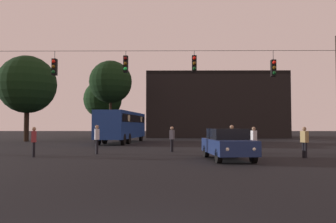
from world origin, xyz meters
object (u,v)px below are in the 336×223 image
at_px(pedestrian_crossing_center, 34,140).
at_px(pedestrian_near_bus, 254,139).
at_px(pedestrian_crossing_left, 304,140).
at_px(pedestrian_far_side, 172,138).
at_px(city_bus, 122,124).
at_px(tree_left_silhouette, 103,99).
at_px(tree_behind_building, 27,85).
at_px(car_near_right, 228,143).
at_px(pedestrian_crossing_right, 232,137).
at_px(pedestrian_trailing, 97,138).
at_px(tree_right_far, 111,82).

xyz_separation_m(pedestrian_crossing_center, pedestrian_near_bus, (12.04, 1.66, 0.00)).
bearing_deg(pedestrian_crossing_left, pedestrian_far_side, 149.24).
relative_size(city_bus, pedestrian_crossing_left, 6.96).
distance_m(pedestrian_crossing_left, tree_left_silhouette, 35.93).
bearing_deg(pedestrian_near_bus, tree_behind_building, 140.68).
bearing_deg(car_near_right, pedestrian_near_bus, 56.50).
bearing_deg(pedestrian_crossing_left, pedestrian_crossing_right, 134.75).
distance_m(pedestrian_crossing_center, pedestrian_trailing, 3.54).
bearing_deg(city_bus, car_near_right, -65.75).
xyz_separation_m(city_bus, pedestrian_trailing, (0.43, -13.38, -0.90)).
height_order(car_near_right, pedestrian_crossing_right, pedestrian_crossing_right).
distance_m(pedestrian_near_bus, pedestrian_trailing, 9.14).
xyz_separation_m(city_bus, tree_behind_building, (-10.68, 2.86, 4.23)).
distance_m(city_bus, pedestrian_crossing_left, 19.56).
bearing_deg(tree_behind_building, tree_right_far, 42.39).
distance_m(pedestrian_crossing_right, tree_behind_building, 25.07).
xyz_separation_m(car_near_right, pedestrian_crossing_left, (4.16, 1.12, 0.11)).
bearing_deg(pedestrian_crossing_center, pedestrian_near_bus, 7.86).
distance_m(city_bus, pedestrian_near_bus, 16.75).
bearing_deg(pedestrian_crossing_left, tree_right_far, 119.87).
relative_size(pedestrian_crossing_left, tree_behind_building, 0.17).
distance_m(tree_left_silhouette, tree_right_far, 6.48).
bearing_deg(pedestrian_trailing, tree_right_far, 98.27).
bearing_deg(pedestrian_crossing_center, city_bus, 80.83).
bearing_deg(pedestrian_trailing, pedestrian_far_side, 22.40).
bearing_deg(car_near_right, tree_right_far, 111.51).
xyz_separation_m(pedestrian_crossing_left, pedestrian_crossing_right, (-3.19, 3.22, 0.07)).
relative_size(pedestrian_trailing, tree_behind_building, 0.18).
distance_m(pedestrian_trailing, tree_right_far, 24.36).
relative_size(car_near_right, pedestrian_crossing_right, 2.61).
xyz_separation_m(pedestrian_near_bus, tree_right_far, (-12.51, 23.63, 6.38)).
xyz_separation_m(tree_left_silhouette, tree_right_far, (2.17, -5.86, 1.74)).
height_order(pedestrian_crossing_center, pedestrian_crossing_right, pedestrian_crossing_right).
relative_size(pedestrian_crossing_center, pedestrian_near_bus, 1.00).
relative_size(city_bus, tree_left_silhouette, 1.35).
bearing_deg(pedestrian_far_side, tree_left_silhouette, 110.07).
xyz_separation_m(pedestrian_far_side, tree_left_silhouette, (-9.98, 27.32, 4.63)).
height_order(pedestrian_crossing_right, tree_right_far, tree_right_far).
bearing_deg(pedestrian_crossing_left, pedestrian_crossing_center, 178.98).
height_order(pedestrian_crossing_left, pedestrian_far_side, pedestrian_far_side).
distance_m(pedestrian_trailing, pedestrian_far_side, 4.78).
bearing_deg(city_bus, tree_right_far, 106.62).
xyz_separation_m(city_bus, pedestrian_crossing_center, (-2.48, -15.38, -0.97)).
bearing_deg(city_bus, tree_behind_building, 165.03).
bearing_deg(car_near_right, city_bus, 114.25).
height_order(pedestrian_crossing_left, pedestrian_crossing_center, pedestrian_crossing_left).
bearing_deg(pedestrian_crossing_left, city_bus, 126.83).
bearing_deg(pedestrian_near_bus, tree_left_silhouette, 116.48).
xyz_separation_m(pedestrian_near_bus, pedestrian_far_side, (-4.71, 2.17, 0.01)).
bearing_deg(pedestrian_far_side, car_near_right, -62.57).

